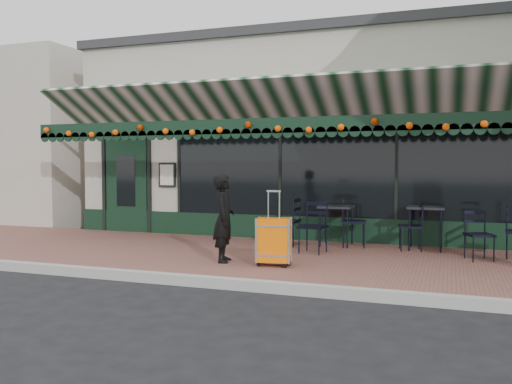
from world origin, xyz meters
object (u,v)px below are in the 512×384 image
(chair_a_front, at_px, (479,235))
(chair_b_right, at_px, (354,222))
(chair_b_left, at_px, (287,222))
(chair_b_front, at_px, (313,227))
(cafe_table_a, at_px, (426,211))
(chair_a_left, at_px, (411,227))
(cafe_table_b, at_px, (336,210))
(woman, at_px, (224,218))
(suitcase, at_px, (274,241))

(chair_a_front, bearing_deg, chair_b_right, 139.04)
(chair_b_left, relative_size, chair_b_right, 1.00)
(chair_b_right, distance_m, chair_b_front, 1.14)
(cafe_table_a, distance_m, chair_a_left, 0.44)
(cafe_table_a, height_order, chair_b_front, chair_b_front)
(cafe_table_a, bearing_deg, cafe_table_b, -177.28)
(woman, bearing_deg, suitcase, -110.29)
(cafe_table_b, bearing_deg, chair_b_right, -4.43)
(cafe_table_b, relative_size, chair_a_left, 0.90)
(woman, xyz_separation_m, chair_b_right, (1.72, 2.34, -0.24))
(chair_a_left, height_order, chair_a_front, chair_a_left)
(chair_a_left, height_order, chair_b_front, chair_b_front)
(woman, relative_size, chair_b_front, 1.54)
(woman, relative_size, chair_b_right, 1.51)
(woman, xyz_separation_m, chair_b_left, (0.47, 2.02, -0.24))
(chair_a_front, xyz_separation_m, chair_b_front, (-2.78, -0.21, 0.05))
(cafe_table_b, distance_m, chair_a_front, 2.70)
(suitcase, xyz_separation_m, chair_a_left, (1.91, 2.33, 0.04))
(cafe_table_a, xyz_separation_m, chair_a_left, (-0.26, -0.20, -0.29))
(cafe_table_b, relative_size, chair_a_front, 0.94)
(cafe_table_b, bearing_deg, woman, -120.29)
(chair_a_left, bearing_deg, cafe_table_a, 117.85)
(chair_a_left, bearing_deg, chair_b_left, -93.49)
(suitcase, bearing_deg, chair_a_front, 18.60)
(chair_a_left, relative_size, chair_b_right, 0.91)
(chair_a_front, bearing_deg, woman, -179.88)
(chair_a_left, bearing_deg, chair_b_right, -103.85)
(chair_b_left, bearing_deg, chair_b_right, 105.72)
(chair_a_front, height_order, chair_b_front, chair_b_front)
(chair_a_left, distance_m, chair_b_left, 2.33)
(chair_b_right, xyz_separation_m, chair_b_front, (-0.56, -1.00, -0.01))
(suitcase, xyz_separation_m, chair_a_front, (3.06, 1.63, 0.02))
(woman, bearing_deg, cafe_table_b, -45.32)
(chair_a_front, bearing_deg, chair_b_front, 162.90)
(chair_b_left, bearing_deg, chair_a_left, 97.14)
(chair_b_left, xyz_separation_m, chair_b_right, (1.25, 0.32, 0.00))
(chair_a_front, height_order, chair_b_right, chair_b_right)
(chair_a_left, height_order, chair_b_left, chair_b_left)
(chair_a_left, distance_m, chair_b_right, 1.07)
(chair_b_left, bearing_deg, woman, -11.46)
(cafe_table_a, bearing_deg, woman, -141.31)
(chair_a_left, xyz_separation_m, chair_b_right, (-1.07, 0.09, 0.04))
(chair_a_left, relative_size, chair_b_left, 0.92)
(suitcase, bearing_deg, chair_b_left, 91.70)
(woman, xyz_separation_m, suitcase, (0.88, -0.08, -0.32))
(cafe_table_a, xyz_separation_m, chair_b_front, (-1.89, -1.10, -0.27))
(cafe_table_a, relative_size, chair_b_right, 0.85)
(woman, height_order, chair_b_front, woman)
(suitcase, height_order, cafe_table_a, suitcase)
(cafe_table_b, distance_m, chair_a_left, 1.44)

